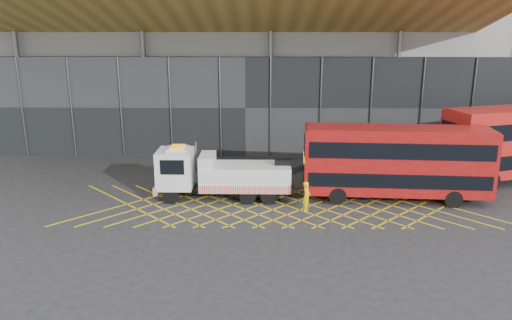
{
  "coord_description": "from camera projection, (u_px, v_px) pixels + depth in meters",
  "views": [
    {
      "loc": [
        3.45,
        -28.27,
        10.67
      ],
      "look_at": [
        3.0,
        1.5,
        2.4
      ],
      "focal_mm": 35.0,
      "sensor_mm": 36.0,
      "label": 1
    }
  ],
  "objects": [
    {
      "name": "recovery_truck",
      "position": [
        219.0,
        174.0,
        30.82
      ],
      "size": [
        9.76,
        2.37,
        3.41
      ],
      "rotation": [
        0.0,
        0.0,
        -0.0
      ],
      "color": "black",
      "rests_on": "ground_plane"
    },
    {
      "name": "road_markings",
      "position": [
        285.0,
        205.0,
        30.08
      ],
      "size": [
        26.36,
        7.16,
        0.01
      ],
      "color": "gold",
      "rests_on": "ground_plane"
    },
    {
      "name": "bus_towed",
      "position": [
        396.0,
        160.0,
        30.38
      ],
      "size": [
        11.36,
        3.34,
        4.56
      ],
      "rotation": [
        0.0,
        0.0,
        -0.06
      ],
      "color": "maroon",
      "rests_on": "ground_plane"
    },
    {
      "name": "worker",
      "position": [
        307.0,
        196.0,
        28.93
      ],
      "size": [
        0.58,
        0.74,
        1.78
      ],
      "primitive_type": "imported",
      "rotation": [
        0.0,
        0.0,
        1.31
      ],
      "color": "yellow",
      "rests_on": "ground_plane"
    },
    {
      "name": "ground_plane",
      "position": [
        206.0,
        205.0,
        30.15
      ],
      "size": [
        120.0,
        120.0,
        0.0
      ],
      "primitive_type": "plane",
      "color": "#242426"
    },
    {
      "name": "construction_building",
      "position": [
        247.0,
        41.0,
        45.44
      ],
      "size": [
        55.0,
        23.97,
        18.0
      ],
      "color": "gray",
      "rests_on": "ground_plane"
    }
  ]
}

